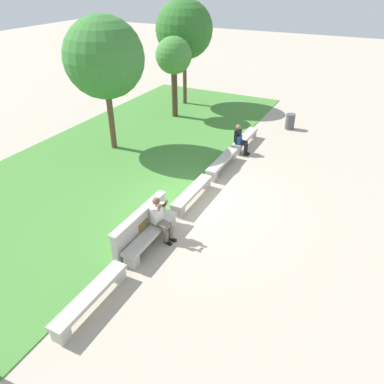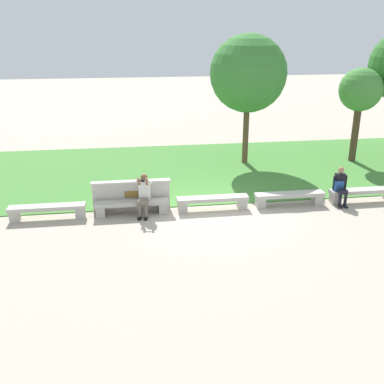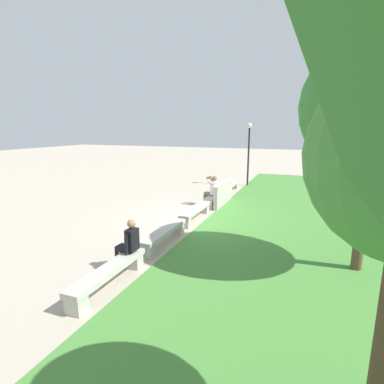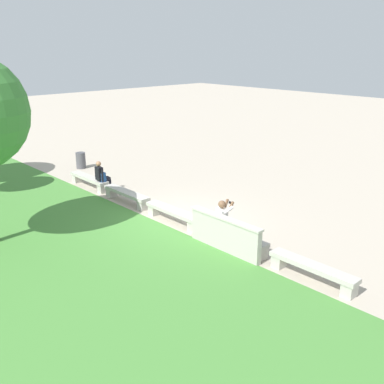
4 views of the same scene
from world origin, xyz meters
name	(u,v)px [view 4 (image 4 of 4)]	position (x,y,z in m)	size (l,w,h in m)	color
ground_plane	(173,222)	(0.00, 0.00, 0.00)	(80.00, 80.00, 0.00)	#B2A593
grass_strip	(47,265)	(0.00, 4.38, 0.01)	(24.74, 8.00, 0.03)	#478438
bench_main	(312,269)	(-5.20, 0.00, 0.31)	(2.33, 0.40, 0.45)	#B7B2A8
bench_near	(233,237)	(-2.60, 0.00, 0.31)	(2.33, 0.40, 0.45)	#B7B2A8
bench_mid	(173,214)	(0.00, 0.00, 0.31)	(2.33, 0.40, 0.45)	#B7B2A8
bench_far	(127,195)	(2.60, 0.00, 0.31)	(2.33, 0.40, 0.45)	#B7B2A8
bench_end	(89,180)	(5.20, 0.00, 0.31)	(2.33, 0.40, 0.45)	#B7B2A8
backrest_wall_with_plaque	(225,234)	(-2.60, 0.34, 0.52)	(2.52, 0.24, 1.01)	#B7B2A8
person_photographer	(225,219)	(-2.21, -0.08, 0.74)	(0.52, 0.77, 1.32)	black
person_distant	(102,175)	(4.33, -0.07, 0.67)	(0.48, 0.69, 1.26)	black
backpack	(102,177)	(4.27, -0.04, 0.63)	(0.28, 0.24, 0.43)	#234C8C
trash_bin	(81,160)	(8.10, -1.28, 0.38)	(0.44, 0.44, 0.75)	#4C4C51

